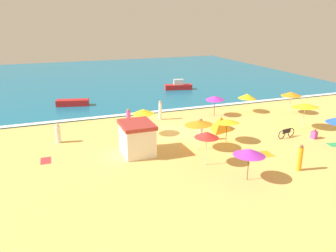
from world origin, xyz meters
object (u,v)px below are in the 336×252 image
object	(u,v)px
beachgoer_3	(160,110)
beachgoer_4	(129,118)
beach_umbrella_1	(215,98)
parked_bicycle	(286,133)
lifeguard_cabana	(137,138)
beach_tent	(221,123)
beach_umbrella_8	(291,94)
beachgoer_5	(314,134)
beach_umbrella_3	(305,105)
beachgoer_2	(58,134)
beach_umbrella_6	(247,96)
beach_umbrella_5	(249,152)
small_boat_1	(73,103)
beach_umbrella_9	(207,135)
beachgoer_0	(300,158)
small_boat_0	(178,86)
beach_umbrella_7	(198,123)
beachgoer_1	(200,130)
beach_umbrella_4	(227,121)
beach_umbrella_2	(143,111)

from	to	relation	value
beachgoer_3	beachgoer_4	size ratio (longest dim) A/B	1.11
beach_umbrella_1	beachgoer_4	size ratio (longest dim) A/B	1.52
beach_umbrella_1	parked_bicycle	distance (m)	8.05
lifeguard_cabana	beach_tent	bearing A→B (deg)	17.44
lifeguard_cabana	parked_bicycle	size ratio (longest dim) A/B	1.53
beach_umbrella_8	beachgoer_5	xyz separation A→B (m)	(-3.05, -6.61, -1.67)
beach_tent	parked_bicycle	xyz separation A→B (m)	(3.94, -3.63, -0.19)
beachgoer_5	parked_bicycle	bearing A→B (deg)	153.16
beach_umbrella_3	beach_umbrella_8	size ratio (longest dim) A/B	1.10
beach_tent	beachgoer_2	bearing A→B (deg)	172.77
beach_umbrella_3	beach_umbrella_6	size ratio (longest dim) A/B	1.29
beach_umbrella_6	beachgoer_2	distance (m)	18.58
beach_umbrella_5	small_boat_1	size ratio (longest dim) A/B	0.75
beach_umbrella_9	beachgoer_0	world-z (taller)	beach_umbrella_9
beach_umbrella_9	small_boat_0	world-z (taller)	beach_umbrella_9
beach_umbrella_8	beach_umbrella_6	bearing A→B (deg)	152.73
beach_umbrella_7	small_boat_0	bearing A→B (deg)	71.44
beach_umbrella_7	beachgoer_1	distance (m)	2.29
beach_tent	beach_umbrella_8	bearing A→B (deg)	12.70
beach_umbrella_1	parked_bicycle	bearing A→B (deg)	-71.77
beach_umbrella_6	small_boat_0	size ratio (longest dim) A/B	0.53
beach_umbrella_4	small_boat_1	world-z (taller)	beach_umbrella_4
beach_umbrella_4	beach_umbrella_3	bearing A→B (deg)	3.39
beach_tent	small_boat_1	bearing A→B (deg)	131.69
beach_umbrella_2	beach_umbrella_7	distance (m)	5.23
beach_umbrella_8	beach_tent	distance (m)	9.25
beach_tent	beachgoer_2	xyz separation A→B (m)	(-13.25, 1.68, 0.14)
beach_umbrella_6	beachgoer_4	bearing A→B (deg)	-178.13
beachgoer_3	beachgoer_5	distance (m)	13.43
beach_umbrella_4	beachgoer_3	distance (m)	7.93
beach_umbrella_3	beachgoer_5	xyz separation A→B (m)	(-0.89, -2.30, -1.75)
lifeguard_cabana	beachgoer_4	size ratio (longest dim) A/B	1.66
beach_umbrella_1	lifeguard_cabana	bearing A→B (deg)	-146.09
beach_umbrella_3	small_boat_0	bearing A→B (deg)	102.04
beach_umbrella_5	small_boat_0	xyz separation A→B (m)	(5.93, 25.08, -1.23)
beachgoer_4	beachgoer_0	bearing A→B (deg)	-57.53
beach_umbrella_4	small_boat_0	size ratio (longest dim) A/B	0.54
beach_umbrella_1	beachgoer_4	bearing A→B (deg)	-177.61
beach_umbrella_7	beachgoer_1	xyz separation A→B (m)	(1.01, 1.65, -1.22)
beach_umbrella_9	beachgoer_0	bearing A→B (deg)	-28.85
beach_umbrella_5	parked_bicycle	world-z (taller)	beach_umbrella_5
beach_tent	beachgoer_3	xyz separation A→B (m)	(-3.90, 4.62, 0.33)
beach_umbrella_5	beachgoer_1	bearing A→B (deg)	87.27
beachgoer_0	beachgoer_3	world-z (taller)	beachgoer_3
beachgoer_1	beach_umbrella_3	bearing A→B (deg)	-3.28
beach_umbrella_1	beach_umbrella_5	xyz separation A→B (m)	(-4.61, -12.70, -0.03)
beachgoer_5	small_boat_1	distance (m)	24.11
beach_tent	beachgoer_3	distance (m)	6.05
lifeguard_cabana	beach_umbrella_6	world-z (taller)	lifeguard_cabana
beachgoer_4	beach_umbrella_2	bearing A→B (deg)	-76.20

